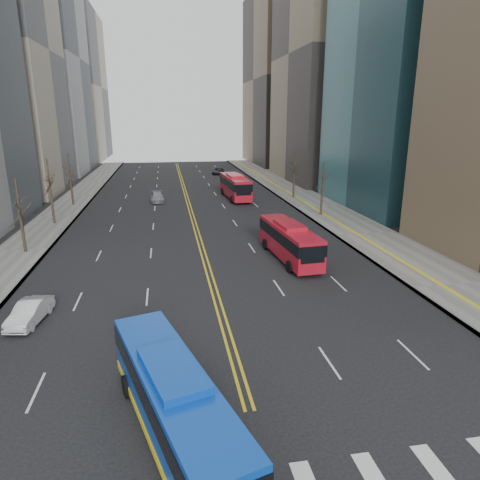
% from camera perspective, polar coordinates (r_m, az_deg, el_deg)
% --- Properties ---
extents(sidewalk_right, '(7.00, 130.00, 0.15)m').
position_cam_1_polar(sidewalk_right, '(59.95, 10.42, 4.40)').
color(sidewalk_right, slate).
rests_on(sidewalk_right, ground).
extents(sidewalk_left, '(5.00, 130.00, 0.15)m').
position_cam_1_polar(sidewalk_left, '(57.91, -23.10, 2.95)').
color(sidewalk_left, slate).
rests_on(sidewalk_left, ground).
extents(centerline, '(0.55, 100.00, 0.01)m').
position_cam_1_polar(centerline, '(66.21, -7.10, 5.58)').
color(centerline, gold).
rests_on(centerline, ground).
extents(office_towers, '(83.00, 134.00, 58.00)m').
position_cam_1_polar(office_towers, '(79.51, -8.22, 24.61)').
color(office_towers, '#939396').
rests_on(office_towers, ground).
extents(street_trees, '(35.20, 47.20, 7.60)m').
position_cam_1_polar(street_trees, '(45.35, -15.07, 6.55)').
color(street_trees, '#2C221A').
rests_on(street_trees, ground).
extents(blue_bus, '(5.28, 10.95, 3.16)m').
position_cam_1_polar(blue_bus, '(17.45, -8.77, -20.45)').
color(blue_bus, '#0B3DA7').
rests_on(blue_bus, ground).
extents(red_bus_near, '(3.14, 10.23, 3.23)m').
position_cam_1_polar(red_bus_near, '(37.19, 6.60, 0.11)').
color(red_bus_near, '#B11223').
rests_on(red_bus_near, ground).
extents(red_bus_far, '(3.33, 11.51, 3.61)m').
position_cam_1_polar(red_bus_far, '(65.29, -0.66, 7.33)').
color(red_bus_far, '#B11223').
rests_on(red_bus_far, ground).
extents(car_white, '(2.06, 4.19, 1.32)m').
position_cam_1_polar(car_white, '(29.01, -26.23, -8.64)').
color(car_white, silver).
rests_on(car_white, ground).
extents(car_dark_mid, '(2.35, 4.49, 1.46)m').
position_cam_1_polar(car_dark_mid, '(64.16, -0.03, 6.02)').
color(car_dark_mid, black).
rests_on(car_dark_mid, ground).
extents(car_silver, '(2.06, 4.68, 1.34)m').
position_cam_1_polar(car_silver, '(63.86, -10.96, 5.62)').
color(car_silver, gray).
rests_on(car_silver, ground).
extents(car_dark_far, '(3.25, 5.08, 1.30)m').
position_cam_1_polar(car_dark_far, '(93.79, -2.93, 9.17)').
color(car_dark_far, black).
rests_on(car_dark_far, ground).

